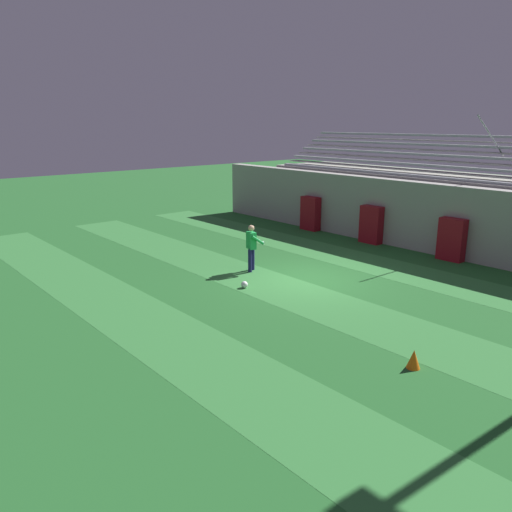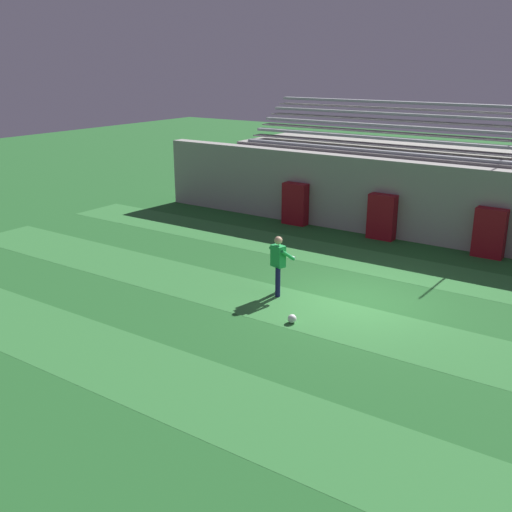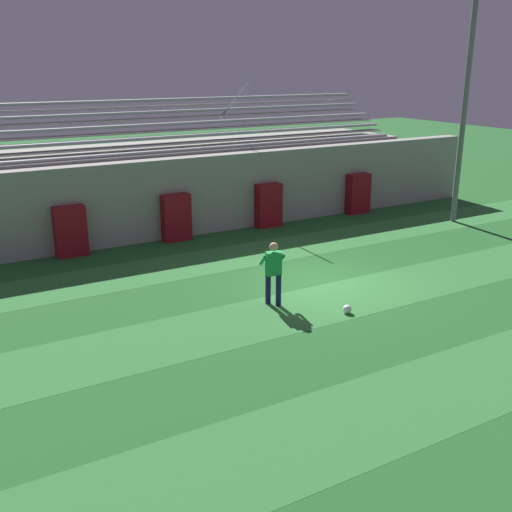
# 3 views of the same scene
# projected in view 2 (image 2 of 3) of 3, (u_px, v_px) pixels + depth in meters

# --- Properties ---
(ground_plane) EXTENTS (80.00, 80.00, 0.00)m
(ground_plane) POSITION_uv_depth(u_px,v_px,m) (357.00, 301.00, 16.08)
(ground_plane) COLOR #236028
(turf_stripe_near) EXTENTS (28.00, 2.32, 0.01)m
(turf_stripe_near) POSITION_uv_depth(u_px,v_px,m) (220.00, 401.00, 11.37)
(turf_stripe_near) COLOR #337A38
(turf_stripe_near) RESTS_ON ground
(turf_stripe_mid) EXTENTS (28.00, 2.32, 0.01)m
(turf_stripe_mid) POSITION_uv_depth(u_px,v_px,m) (333.00, 318.00, 15.00)
(turf_stripe_mid) COLOR #337A38
(turf_stripe_mid) RESTS_ON ground
(turf_stripe_far) EXTENTS (28.00, 2.32, 0.01)m
(turf_stripe_far) POSITION_uv_depth(u_px,v_px,m) (402.00, 268.00, 18.63)
(turf_stripe_far) COLOR #337A38
(turf_stripe_far) RESTS_ON ground
(back_wall) EXTENTS (24.00, 0.60, 2.80)m
(back_wall) POSITION_uv_depth(u_px,v_px,m) (440.00, 205.00, 20.74)
(back_wall) COLOR #999691
(back_wall) RESTS_ON ground
(padding_pillar_gate_left) EXTENTS (0.99, 0.44, 1.63)m
(padding_pillar_gate_left) POSITION_uv_depth(u_px,v_px,m) (382.00, 217.00, 21.49)
(padding_pillar_gate_left) COLOR maroon
(padding_pillar_gate_left) RESTS_ON ground
(padding_pillar_gate_right) EXTENTS (0.99, 0.44, 1.63)m
(padding_pillar_gate_right) POSITION_uv_depth(u_px,v_px,m) (490.00, 233.00, 19.48)
(padding_pillar_gate_right) COLOR maroon
(padding_pillar_gate_right) RESTS_ON ground
(padding_pillar_far_left) EXTENTS (0.99, 0.44, 1.63)m
(padding_pillar_far_left) POSITION_uv_depth(u_px,v_px,m) (295.00, 204.00, 23.44)
(padding_pillar_far_left) COLOR maroon
(padding_pillar_far_left) RESTS_ON ground
(bleacher_stand) EXTENTS (18.00, 4.05, 5.43)m
(bleacher_stand) POSITION_uv_depth(u_px,v_px,m) (460.00, 190.00, 22.54)
(bleacher_stand) COLOR #999691
(bleacher_stand) RESTS_ON ground
(goalkeeper) EXTENTS (0.68, 0.66, 1.67)m
(goalkeeper) POSITION_uv_depth(u_px,v_px,m) (279.00, 262.00, 16.27)
(goalkeeper) COLOR #19194C
(goalkeeper) RESTS_ON ground
(soccer_ball) EXTENTS (0.22, 0.22, 0.22)m
(soccer_ball) POSITION_uv_depth(u_px,v_px,m) (292.00, 319.00, 14.73)
(soccer_ball) COLOR white
(soccer_ball) RESTS_ON ground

